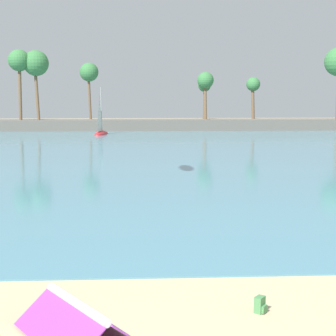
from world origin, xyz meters
TOP-DOWN VIEW (x-y plane):
  - sea at (0.00, 65.19)m, footprint 220.00×114.15m
  - palm_headland at (-1.03, 82.10)m, footprint 97.75×6.66m
  - folded_kite at (-2.44, 3.91)m, footprint 3.33×3.63m
  - backpack_near_kite at (2.26, 5.20)m, footprint 0.37×0.37m
  - sailboat_mid_bay at (-6.21, 72.71)m, footprint 2.46×5.24m

SIDE VIEW (x-z plane):
  - sea at x=0.00m, z-range 0.00..0.06m
  - backpack_near_kite at x=2.26m, z-range -0.01..0.43m
  - folded_kite at x=-2.44m, z-range 0.13..1.04m
  - sailboat_mid_bay at x=-6.21m, z-range -2.94..4.37m
  - palm_headland at x=-1.03m, z-range -3.34..10.04m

